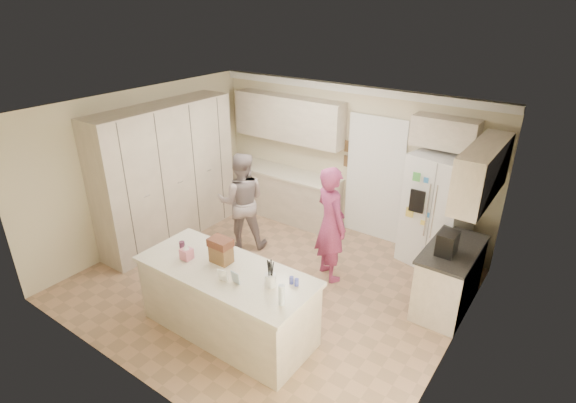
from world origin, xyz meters
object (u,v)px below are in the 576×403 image
Objects in this scene: coffee_maker at (447,243)px; island_base at (227,302)px; teen_girl at (331,224)px; dollhouse_body at (221,254)px; refrigerator at (437,211)px; tissue_box at (187,254)px; utensil_crock at (271,280)px; teen_boy at (242,201)px.

coffee_maker reaches higher than island_base.
teen_girl reaches higher than island_base.
dollhouse_body is (-0.15, 0.10, 0.60)m from island_base.
refrigerator is 0.82× the size of island_base.
island_base is (-1.55, -3.10, -0.46)m from refrigerator.
island_base is 15.71× the size of tissue_box.
refrigerator is at bearing 73.61° from utensil_crock.
utensil_crock is at bearing -127.12° from coffee_maker.
dollhouse_body is (-2.20, -1.80, -0.03)m from coffee_maker.
coffee_maker is at bearing -146.91° from teen_girl.
refrigerator is 1.72m from teen_girl.
utensil_crock is 1.79m from teen_girl.
coffee_maker is at bearing 145.41° from teen_boy.
utensil_crock is at bearing 7.13° from tissue_box.
tissue_box is 0.54× the size of dollhouse_body.
island_base is 8.46× the size of dollhouse_body.
island_base is 0.79m from tissue_box.
refrigerator is at bearing 112.69° from coffee_maker.
dollhouse_body is (-1.70, -3.00, 0.14)m from refrigerator.
coffee_maker is 3.32m from teen_boy.
teen_girl is at bearing 97.87° from utensil_crock.
utensil_crock is 1.21m from tissue_box.
teen_girl reaches higher than utensil_crock.
refrigerator reaches higher than dollhouse_body.
coffee_maker reaches higher than dollhouse_body.
coffee_maker is 2.14× the size of tissue_box.
teen_boy is at bearing -141.85° from refrigerator.
coffee_maker is at bearing 37.57° from tissue_box.
island_base is at bearing -103.99° from refrigerator.
teen_girl is (-1.64, -0.09, -0.18)m from coffee_maker.
refrigerator is 6.00× the size of coffee_maker.
island_base is at bearing -33.69° from dollhouse_body.
utensil_crock is 0.80m from dollhouse_body.
teen_girl reaches higher than coffee_maker.
dollhouse_body reaches higher than utensil_crock.
teen_girl is at bearing 77.39° from island_base.
island_base is 1.32× the size of teen_boy.
coffee_maker is 1.66m from teen_girl.
coffee_maker is 2.32m from utensil_crock.
utensil_crock is 0.58× the size of dollhouse_body.
dollhouse_body is at bearing 102.16° from teen_girl.
tissue_box is at bearing -153.43° from dollhouse_body.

